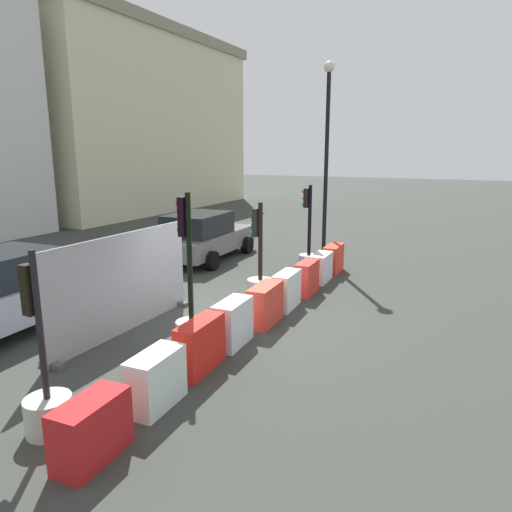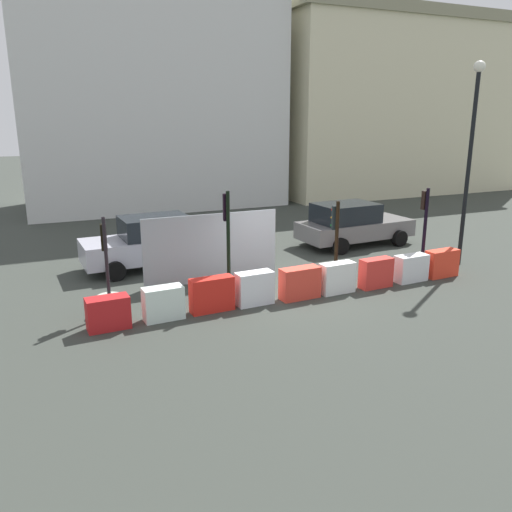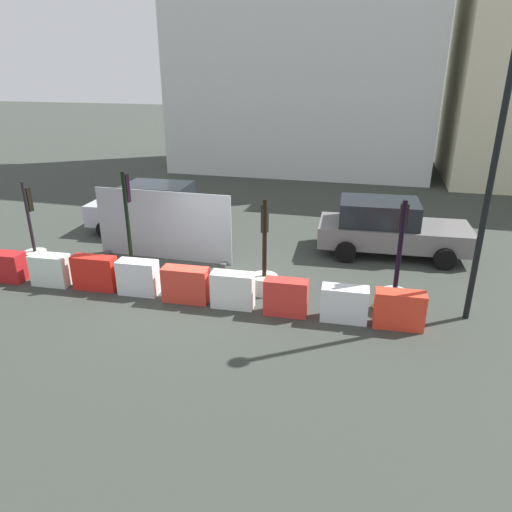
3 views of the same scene
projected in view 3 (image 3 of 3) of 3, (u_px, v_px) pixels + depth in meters
The scene contains 19 objects.
ground_plane at pixel (198, 287), 12.55m from camera, with size 120.00×120.00×0.00m, color #343833.
traffic_light_0 at pixel (35, 252), 13.60m from camera, with size 0.63×0.63×2.53m.
traffic_light_1 at pixel (132, 262), 12.65m from camera, with size 0.61×0.61×3.01m.
traffic_light_2 at pixel (264, 275), 12.09m from camera, with size 0.69×0.69×2.47m.
traffic_light_3 at pixel (394, 293), 11.18m from camera, with size 0.95×0.95×2.71m.
construction_barrier_0 at pixel (6, 267), 12.80m from camera, with size 1.02×0.52×0.79m.
construction_barrier_1 at pixel (51, 270), 12.53m from camera, with size 1.01×0.51×0.84m.
construction_barrier_2 at pixel (95, 273), 12.27m from camera, with size 1.16×0.44×0.91m.
construction_barrier_3 at pixel (138, 277), 12.01m from camera, with size 1.03×0.49×0.90m.
construction_barrier_4 at pixel (186, 285), 11.63m from camera, with size 1.15×0.49×0.88m.
construction_barrier_5 at pixel (233, 290), 11.35m from camera, with size 1.04×0.45×0.88m.
construction_barrier_6 at pixel (286, 297), 11.00m from camera, with size 1.02×0.44×0.88m.
construction_barrier_7 at pixel (344, 304), 10.75m from camera, with size 1.07×0.50×0.82m.
construction_barrier_8 at pixel (399, 310), 10.46m from camera, with size 1.11×0.47×0.86m.
car_grey_saloon at pixel (389, 228), 14.53m from camera, with size 4.61×2.44×1.67m.
car_silver_hatchback at pixel (155, 209), 16.42m from camera, with size 4.46×2.33×1.72m.
building_main_facade at pixel (305, 28), 24.61m from camera, with size 14.20×6.82×14.49m.
street_lamp_post at pixel (499, 139), 9.49m from camera, with size 0.36×0.36×6.57m.
site_fence_panel at pixel (163, 227), 14.04m from camera, with size 4.23×0.50×2.09m.
Camera 3 is at (4.31, -10.61, 5.42)m, focal length 33.25 mm.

